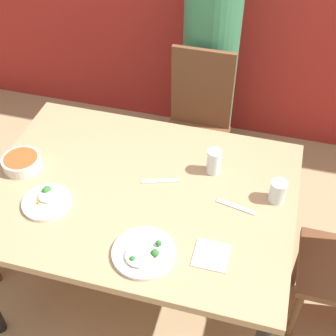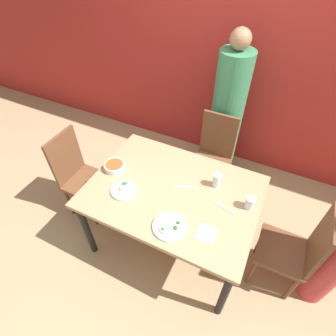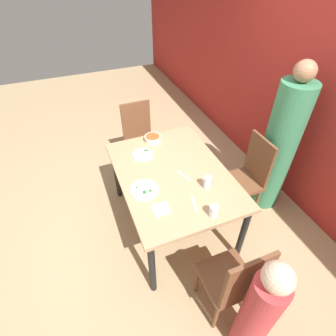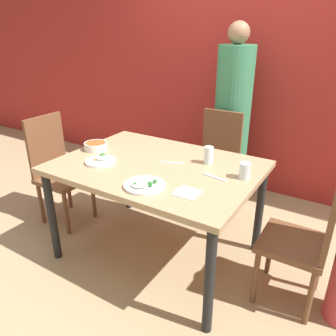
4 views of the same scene
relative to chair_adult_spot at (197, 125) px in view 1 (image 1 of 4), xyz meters
name	(u,v)px [view 1 (image 1 of 4)]	position (x,y,z in m)	size (l,w,h in m)	color
ground_plane	(144,284)	(-0.09, -0.86, -0.51)	(10.00, 10.00, 0.00)	tan
dining_table	(139,202)	(-0.09, -0.86, 0.18)	(1.42, 1.03, 0.78)	tan
chair_adult_spot	(197,125)	(0.00, 0.00, 0.00)	(0.40, 0.40, 0.98)	brown
person_adult	(210,57)	(0.00, 0.34, 0.29)	(0.35, 0.35, 1.73)	#387F56
bowl_curry	(21,162)	(-0.67, -0.87, 0.29)	(0.18, 0.18, 0.06)	silver
plate_rice_adult	(47,200)	(-0.46, -1.04, 0.28)	(0.22, 0.22, 0.05)	white
plate_rice_child	(143,253)	(0.04, -1.20, 0.28)	(0.26, 0.26, 0.05)	white
glass_water_tall	(278,191)	(0.52, -0.76, 0.32)	(0.07, 0.07, 0.11)	silver
glass_water_short	(214,162)	(0.22, -0.65, 0.33)	(0.07, 0.07, 0.13)	silver
napkin_folded	(211,255)	(0.30, -1.13, 0.27)	(0.14, 0.14, 0.01)	white
fork_steel	(161,181)	(-0.01, -0.78, 0.27)	(0.18, 0.08, 0.01)	silver
spoon_steel	(236,207)	(0.36, -0.85, 0.27)	(0.18, 0.06, 0.01)	silver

